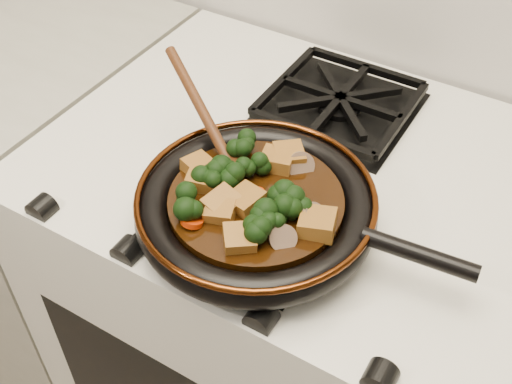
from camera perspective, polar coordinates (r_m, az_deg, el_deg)
The scene contains 33 objects.
stove at distance 1.31m, azimuth 2.88°, elevation -11.95°, with size 0.76×0.60×0.90m, color silver.
burner_grate_front at distance 0.87m, azimuth -0.51°, elevation -1.50°, with size 0.23×0.23×0.03m, color black, non-canonical shape.
burner_grate_back at distance 1.06m, azimuth 7.46°, elevation 7.87°, with size 0.23×0.23×0.03m, color black, non-canonical shape.
skillet at distance 0.83m, azimuth 0.15°, elevation -1.34°, with size 0.44×0.31×0.05m.
braising_sauce at distance 0.83m, azimuth -0.00°, elevation -1.04°, with size 0.23×0.23×0.02m, color black.
tofu_cube_0 at distance 0.78m, azimuth 5.48°, elevation -2.83°, with size 0.04×0.04×0.02m, color brown.
tofu_cube_1 at distance 0.86m, azimuth -5.14°, elevation 2.32°, with size 0.03×0.04×0.02m, color brown.
tofu_cube_2 at distance 0.87m, azimuth 2.94°, elevation 3.20°, with size 0.04×0.04×0.02m, color brown.
tofu_cube_3 at distance 0.76m, azimuth -1.48°, elevation -4.17°, with size 0.04×0.04×0.02m, color brown.
tofu_cube_4 at distance 0.79m, azimuth -3.19°, elevation -1.80°, with size 0.04×0.03×0.02m, color brown.
tofu_cube_5 at distance 0.80m, azimuth -0.92°, elevation -0.79°, with size 0.04×0.04×0.02m, color brown.
tofu_cube_6 at distance 0.86m, azimuth 1.91°, elevation 2.80°, with size 0.04×0.04×0.02m, color brown.
tofu_cube_7 at distance 0.84m, azimuth -4.86°, elevation 1.13°, with size 0.04×0.04×0.02m, color brown.
tofu_cube_8 at distance 0.80m, azimuth -2.95°, elevation -1.12°, with size 0.04×0.04×0.02m, color brown.
broccoli_floret_0 at distance 0.84m, azimuth -3.87°, elevation 1.32°, with size 0.06×0.06×0.05m, color black, non-canonical shape.
broccoli_floret_1 at distance 0.80m, azimuth -5.95°, elevation -1.40°, with size 0.06×0.06×0.05m, color black, non-canonical shape.
broccoli_floret_2 at distance 0.80m, azimuth 2.68°, elevation -0.86°, with size 0.06×0.06×0.06m, color black, non-canonical shape.
broccoli_floret_3 at distance 0.76m, azimuth -0.36°, elevation -3.34°, with size 0.06×0.06×0.06m, color black, non-canonical shape.
broccoli_floret_4 at distance 0.84m, azimuth -0.69°, elevation 2.11°, with size 0.05×0.05×0.05m, color black, non-canonical shape.
broccoli_floret_5 at distance 0.79m, azimuth 3.20°, elevation -1.79°, with size 0.06×0.06×0.05m, color black, non-canonical shape.
broccoli_floret_6 at distance 0.87m, azimuth -1.47°, elevation 4.11°, with size 0.05×0.05×0.06m, color black, non-canonical shape.
broccoli_floret_7 at distance 0.83m, azimuth -2.84°, elevation 1.40°, with size 0.06×0.06×0.06m, color black, non-canonical shape.
broccoli_floret_8 at distance 0.77m, azimuth 1.01°, elevation -2.67°, with size 0.06×0.06×0.05m, color black, non-canonical shape.
carrot_coin_0 at distance 0.82m, azimuth -0.21°, elevation -0.23°, with size 0.03×0.03×0.01m, color #B02804.
carrot_coin_1 at distance 0.79m, azimuth -5.71°, elevation -2.61°, with size 0.03×0.03×0.01m, color #B02804.
carrot_coin_2 at distance 0.84m, azimuth -3.18°, elevation 1.14°, with size 0.03×0.03×0.01m, color #B02804.
carrot_coin_3 at distance 0.84m, azimuth -5.24°, elevation 1.23°, with size 0.03×0.03×0.01m, color #B02804.
carrot_coin_4 at distance 0.85m, azimuth -5.01°, elevation 1.65°, with size 0.03×0.03×0.01m, color #B02804.
mushroom_slice_0 at distance 0.86m, azimuth 3.99°, elevation 2.37°, with size 0.04×0.04×0.01m, color brown.
mushroom_slice_1 at distance 0.79m, azimuth 5.14°, elevation -2.21°, with size 0.04×0.04×0.01m, color brown.
mushroom_slice_2 at distance 0.79m, azimuth 5.12°, elevation -2.23°, with size 0.03×0.03×0.01m, color brown.
mushroom_slice_3 at distance 0.76m, azimuth 2.41°, elevation -4.12°, with size 0.03×0.03×0.01m, color brown.
wooden_spoon at distance 0.88m, azimuth -3.78°, elevation 5.29°, with size 0.13×0.09×0.21m.
Camera 1 is at (0.32, 1.03, 1.54)m, focal length 45.00 mm.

